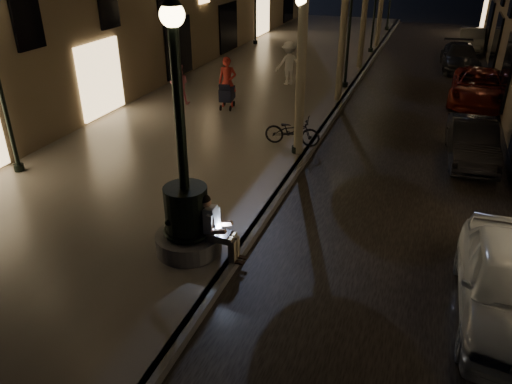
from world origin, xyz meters
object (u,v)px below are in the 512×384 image
at_px(car_second, 472,141).
at_px(car_third, 479,87).
at_px(seated_man_laptop, 214,225).
at_px(pedestrian_white, 289,63).
at_px(pedestrian_pink, 179,84).
at_px(lamp_curb_a, 300,53).
at_px(lamp_left_b, 176,13).
at_px(lamp_curb_b, 350,15).
at_px(pedestrian_red, 227,82).
at_px(car_front, 509,285).
at_px(car_fifth, 471,40).
at_px(bicycle, 292,131).
at_px(car_rear, 460,57).
at_px(stroller, 227,94).
at_px(fountain_lamppost, 186,209).

distance_m(car_second, car_third, 6.52).
bearing_deg(seated_man_laptop, pedestrian_white, 100.08).
bearing_deg(pedestrian_pink, seated_man_laptop, 102.27).
distance_m(lamp_curb_a, lamp_left_b, 9.30).
relative_size(seated_man_laptop, lamp_curb_b, 0.29).
bearing_deg(pedestrian_red, car_front, -60.38).
distance_m(pedestrian_red, pedestrian_pink, 1.97).
xyz_separation_m(car_second, car_third, (0.42, 6.51, 0.04)).
relative_size(lamp_left_b, pedestrian_white, 2.55).
bearing_deg(seated_man_laptop, lamp_curb_b, 89.65).
relative_size(lamp_left_b, pedestrian_red, 2.51).
distance_m(seated_man_laptop, car_fifth, 25.86).
height_order(car_third, bicycle, car_third).
height_order(pedestrian_red, pedestrian_white, pedestrian_red).
bearing_deg(pedestrian_red, car_rear, 35.47).
xyz_separation_m(car_third, bicycle, (-5.80, -7.61, 0.01)).
xyz_separation_m(pedestrian_pink, pedestrian_white, (3.23, 4.26, 0.16)).
xyz_separation_m(lamp_curb_b, car_second, (5.08, -6.33, -2.62)).
xyz_separation_m(lamp_curb_b, stroller, (-3.71, -4.65, -2.46)).
xyz_separation_m(lamp_left_b, stroller, (3.39, -2.65, -2.46)).
relative_size(lamp_curb_b, pedestrian_pink, 3.05).
bearing_deg(lamp_curb_a, stroller, 137.96).
xyz_separation_m(car_second, car_rear, (-0.28, 12.39, 0.01)).
height_order(fountain_lamppost, bicycle, fountain_lamppost).
bearing_deg(car_second, stroller, 165.61).
height_order(lamp_curb_b, stroller, lamp_curb_b).
bearing_deg(stroller, seated_man_laptop, -78.19).
xyz_separation_m(fountain_lamppost, car_fifth, (6.17, 25.25, -0.57)).
bearing_deg(car_second, pedestrian_white, 138.51).
xyz_separation_m(lamp_left_b, car_rear, (11.90, 8.06, -2.61)).
xyz_separation_m(stroller, pedestrian_white, (1.21, 4.23, 0.36)).
relative_size(car_third, pedestrian_white, 2.52).
bearing_deg(pedestrian_pink, bicycle, 134.20).
bearing_deg(car_front, pedestrian_white, 120.29).
xyz_separation_m(seated_man_laptop, car_rear, (4.89, 20.06, -0.31)).
bearing_deg(pedestrian_white, car_rear, -178.36).
bearing_deg(car_rear, seated_man_laptop, -107.96).
height_order(car_front, pedestrian_white, pedestrian_white).
bearing_deg(fountain_lamppost, car_front, 2.19).
distance_m(seated_man_laptop, pedestrian_red, 10.30).
height_order(lamp_left_b, pedestrian_pink, lamp_left_b).
distance_m(lamp_curb_b, bicycle, 7.87).
relative_size(lamp_curb_b, car_rear, 1.11).
relative_size(fountain_lamppost, pedestrian_white, 2.76).
distance_m(fountain_lamppost, pedestrian_red, 10.09).
bearing_deg(car_rear, pedestrian_white, -142.63).
xyz_separation_m(seated_man_laptop, bicycle, (-0.21, 6.56, -0.27)).
xyz_separation_m(fountain_lamppost, car_third, (6.20, 14.18, -0.55)).
bearing_deg(car_rear, car_third, -87.49).
relative_size(pedestrian_pink, pedestrian_white, 0.84).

